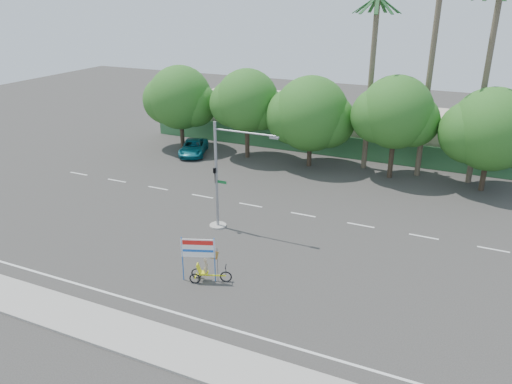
% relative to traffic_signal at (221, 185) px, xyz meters
% --- Properties ---
extents(ground, '(120.00, 120.00, 0.00)m').
position_rel_traffic_signal_xyz_m(ground, '(2.20, -3.98, -2.92)').
color(ground, '#33302D').
rests_on(ground, ground).
extents(sidewalk_near, '(50.00, 2.40, 0.12)m').
position_rel_traffic_signal_xyz_m(sidewalk_near, '(2.20, -11.48, -2.86)').
color(sidewalk_near, gray).
rests_on(sidewalk_near, ground).
extents(fence, '(38.00, 0.08, 2.00)m').
position_rel_traffic_signal_xyz_m(fence, '(2.20, 17.52, -1.92)').
color(fence, '#336B3D').
rests_on(fence, ground).
extents(building_left, '(12.00, 8.00, 4.00)m').
position_rel_traffic_signal_xyz_m(building_left, '(-7.80, 22.02, -0.92)').
color(building_left, beige).
rests_on(building_left, ground).
extents(building_right, '(14.00, 8.00, 3.60)m').
position_rel_traffic_signal_xyz_m(building_right, '(10.20, 22.02, -1.12)').
color(building_right, beige).
rests_on(building_right, ground).
extents(tree_far_left, '(7.14, 6.00, 7.96)m').
position_rel_traffic_signal_xyz_m(tree_far_left, '(-11.85, 14.02, 1.84)').
color(tree_far_left, '#473828').
rests_on(tree_far_left, ground).
extents(tree_left, '(6.66, 5.60, 8.07)m').
position_rel_traffic_signal_xyz_m(tree_left, '(-4.85, 14.02, 2.14)').
color(tree_left, '#473828').
rests_on(tree_left, ground).
extents(tree_center, '(7.62, 6.40, 7.85)m').
position_rel_traffic_signal_xyz_m(tree_center, '(1.14, 14.02, 1.55)').
color(tree_center, '#473828').
rests_on(tree_center, ground).
extents(tree_right, '(6.90, 5.80, 8.36)m').
position_rel_traffic_signal_xyz_m(tree_right, '(8.15, 14.02, 2.32)').
color(tree_right, '#473828').
rests_on(tree_right, ground).
extents(tree_far_right, '(7.38, 6.20, 7.94)m').
position_rel_traffic_signal_xyz_m(tree_far_right, '(15.15, 14.02, 1.73)').
color(tree_far_right, '#473828').
rests_on(tree_far_right, ground).
extents(palm_tall, '(3.73, 3.79, 17.45)m').
position_rel_traffic_signal_xyz_m(palm_tall, '(10.20, 15.52, 7.55)').
color(palm_tall, '#70604C').
rests_on(palm_tall, ground).
extents(palm_mid, '(3.73, 3.79, 15.45)m').
position_rel_traffic_signal_xyz_m(palm_mid, '(14.20, 15.52, 6.48)').
color(palm_mid, '#70604C').
rests_on(palm_mid, ground).
extents(palm_short, '(3.73, 3.79, 14.45)m').
position_rel_traffic_signal_xyz_m(palm_short, '(5.70, 15.52, 5.94)').
color(palm_short, '#70604C').
rests_on(palm_short, ground).
extents(traffic_signal, '(4.72, 1.10, 7.00)m').
position_rel_traffic_signal_xyz_m(traffic_signal, '(0.00, 0.00, 0.00)').
color(traffic_signal, gray).
rests_on(traffic_signal, ground).
extents(trike_billboard, '(2.50, 1.15, 2.59)m').
position_rel_traffic_signal_xyz_m(trike_billboard, '(2.19, -6.11, -1.88)').
color(trike_billboard, black).
rests_on(trike_billboard, ground).
extents(pickup_truck, '(3.74, 5.23, 1.32)m').
position_rel_traffic_signal_xyz_m(pickup_truck, '(-9.76, 12.68, -2.26)').
color(pickup_truck, '#116877').
rests_on(pickup_truck, ground).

